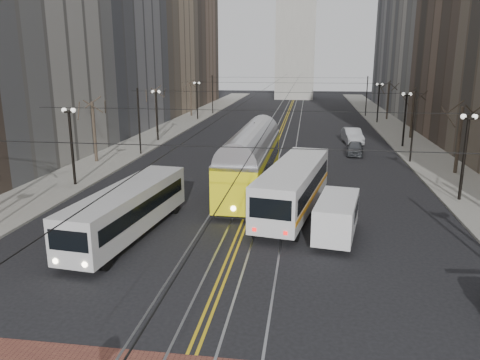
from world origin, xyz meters
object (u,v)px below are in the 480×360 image
(streetcar, at_px, (251,165))
(sedan_silver, at_px, (352,136))
(rear_bus, at_px, (294,189))
(transit_bus, at_px, (128,212))
(sedan_grey, at_px, (355,148))
(cargo_van, at_px, (337,219))

(streetcar, relative_size, sedan_silver, 2.92)
(rear_bus, bearing_deg, sedan_silver, 87.13)
(sedan_silver, bearing_deg, transit_bus, -120.52)
(transit_bus, distance_m, sedan_grey, 28.14)
(cargo_van, height_order, sedan_grey, cargo_van)
(transit_bus, bearing_deg, streetcar, 68.70)
(streetcar, height_order, cargo_van, streetcar)
(streetcar, xyz_separation_m, sedan_grey, (8.73, 14.02, -1.11))
(cargo_van, bearing_deg, sedan_grey, 91.79)
(cargo_van, bearing_deg, transit_bus, -164.25)
(streetcar, height_order, sedan_silver, streetcar)
(sedan_grey, distance_m, sedan_silver, 6.74)
(cargo_van, bearing_deg, rear_bus, 130.09)
(cargo_van, bearing_deg, sedan_silver, 92.95)
(transit_bus, xyz_separation_m, streetcar, (5.37, 10.33, 0.44))
(sedan_grey, relative_size, sedan_silver, 0.76)
(rear_bus, distance_m, cargo_van, 4.72)
(streetcar, bearing_deg, cargo_van, -57.22)
(cargo_van, relative_size, sedan_grey, 1.27)
(rear_bus, distance_m, sedan_silver, 26.45)
(transit_bus, height_order, sedan_grey, transit_bus)
(transit_bus, relative_size, rear_bus, 0.92)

